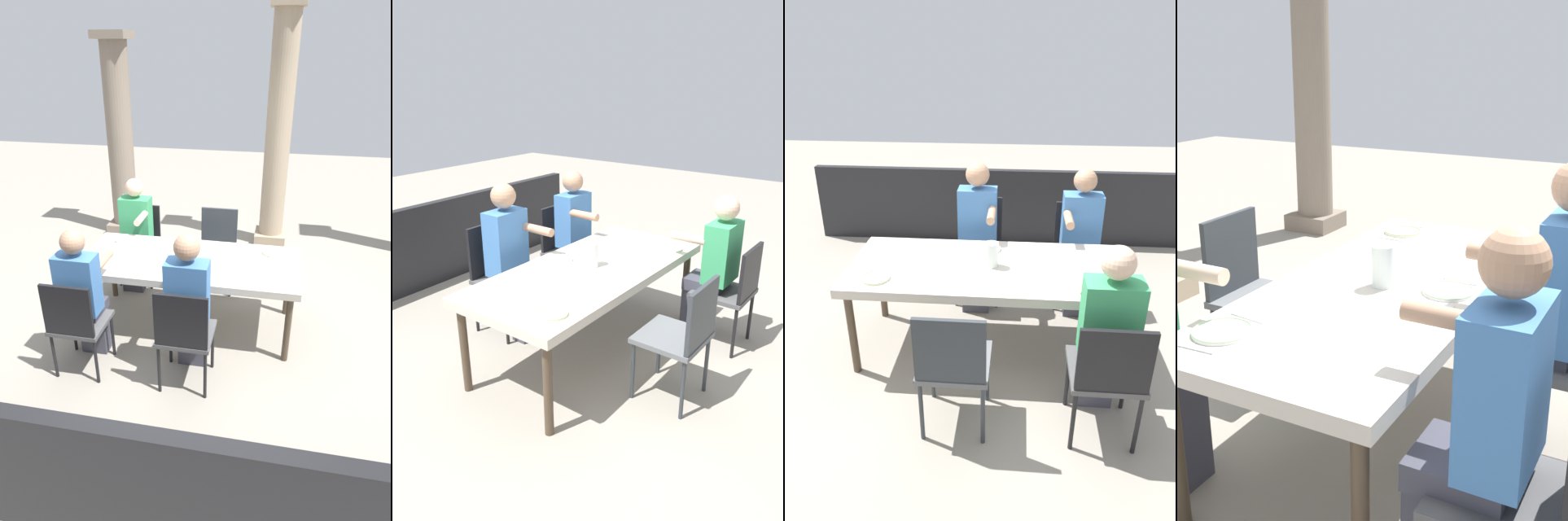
% 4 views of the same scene
% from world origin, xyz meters
% --- Properties ---
extents(ground_plane, '(16.00, 16.00, 0.00)m').
position_xyz_m(ground_plane, '(0.00, 0.00, 0.00)').
color(ground_plane, gray).
extents(dining_table, '(2.08, 0.94, 0.75)m').
position_xyz_m(dining_table, '(0.00, 0.00, 0.69)').
color(dining_table, beige).
rests_on(dining_table, ground).
extents(chair_west_south, '(0.44, 0.44, 0.93)m').
position_xyz_m(chair_west_south, '(-0.78, -0.89, 0.53)').
color(chair_west_south, '#4F4F50').
rests_on(chair_west_south, ground).
extents(chair_mid_north, '(0.44, 0.44, 0.91)m').
position_xyz_m(chair_mid_north, '(0.14, 0.89, 0.53)').
color(chair_mid_north, '#5B5E61').
rests_on(chair_mid_north, ground).
extents(diner_woman_green, '(0.35, 0.49, 1.34)m').
position_xyz_m(diner_woman_green, '(0.14, -0.71, 0.72)').
color(diner_woman_green, '#3F3F4C').
rests_on(diner_woman_green, ground).
extents(diner_guest_third, '(0.35, 0.49, 1.30)m').
position_xyz_m(diner_guest_third, '(-0.78, -0.71, 0.70)').
color(diner_guest_third, '#3F3F4C').
rests_on(diner_guest_third, ground).
extents(stone_column_far, '(0.46, 0.46, 3.00)m').
position_xyz_m(stone_column_far, '(2.89, 2.24, 1.48)').
color(stone_column_far, gray).
rests_on(stone_column_far, ground).
extents(plate_0, '(0.23, 0.23, 0.02)m').
position_xyz_m(plate_0, '(-0.75, 0.31, 0.75)').
color(plate_0, white).
rests_on(plate_0, dining_table).
extents(fork_0, '(0.02, 0.17, 0.01)m').
position_xyz_m(fork_0, '(-0.90, 0.31, 0.75)').
color(fork_0, silver).
rests_on(fork_0, dining_table).
extents(spoon_0, '(0.04, 0.17, 0.01)m').
position_xyz_m(spoon_0, '(-0.60, 0.31, 0.75)').
color(spoon_0, silver).
rests_on(spoon_0, dining_table).
extents(plate_1, '(0.23, 0.23, 0.02)m').
position_xyz_m(plate_1, '(0.02, -0.29, 0.75)').
color(plate_1, white).
rests_on(plate_1, dining_table).
extents(fork_1, '(0.02, 0.17, 0.01)m').
position_xyz_m(fork_1, '(-0.13, -0.29, 0.75)').
color(fork_1, silver).
rests_on(fork_1, dining_table).
extents(spoon_1, '(0.04, 0.17, 0.01)m').
position_xyz_m(spoon_1, '(0.17, -0.29, 0.75)').
color(spoon_1, silver).
rests_on(spoon_1, dining_table).
extents(plate_2, '(0.21, 0.21, 0.02)m').
position_xyz_m(plate_2, '(0.78, 0.28, 0.75)').
color(plate_2, silver).
rests_on(plate_2, dining_table).
extents(fork_2, '(0.03, 0.17, 0.01)m').
position_xyz_m(fork_2, '(0.63, 0.28, 0.75)').
color(fork_2, silver).
rests_on(fork_2, dining_table).
extents(spoon_2, '(0.04, 0.17, 0.01)m').
position_xyz_m(spoon_2, '(0.93, 0.28, 0.75)').
color(spoon_2, silver).
rests_on(spoon_2, dining_table).
extents(water_pitcher, '(0.11, 0.11, 0.19)m').
position_xyz_m(water_pitcher, '(-0.03, 0.00, 0.83)').
color(water_pitcher, white).
rests_on(water_pitcher, dining_table).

